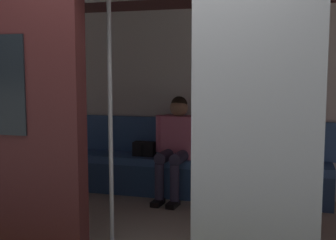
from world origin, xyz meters
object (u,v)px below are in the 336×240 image
at_px(person_seated, 176,140).
at_px(book, 213,158).
at_px(handbag, 144,149).
at_px(bench_seat, 196,168).
at_px(train_car, 170,68).
at_px(grab_pole_door, 110,118).
at_px(grab_pole_far, 201,119).

xyz_separation_m(person_seated, book, (-0.41, -0.14, -0.20)).
bearing_deg(handbag, bench_seat, 177.15).
bearing_deg(bench_seat, handbag, -2.85).
xyz_separation_m(train_car, book, (-0.24, -1.00, -1.04)).
xyz_separation_m(book, grab_pole_door, (0.56, 1.68, 0.62)).
distance_m(bench_seat, handbag, 0.67).
bearing_deg(train_car, bench_seat, -93.20).
relative_size(train_car, handbag, 24.62).
relative_size(bench_seat, grab_pole_door, 1.38).
relative_size(person_seated, grab_pole_door, 0.54).
height_order(train_car, bench_seat, train_car).
relative_size(person_seated, grab_pole_far, 0.54).
bearing_deg(grab_pole_far, handbag, -55.65).
bearing_deg(book, grab_pole_far, 109.51).
distance_m(train_car, person_seated, 1.21).
bearing_deg(train_car, grab_pole_door, 65.29).
height_order(handbag, grab_pole_door, grab_pole_door).
height_order(handbag, grab_pole_far, grab_pole_far).
bearing_deg(grab_pole_door, person_seated, -95.43).
bearing_deg(bench_seat, grab_pole_door, 77.07).
bearing_deg(book, train_car, 89.30).
bearing_deg(grab_pole_door, bench_seat, -102.93).
bearing_deg(handbag, book, -176.33).
relative_size(bench_seat, handbag, 11.69).
xyz_separation_m(person_seated, handbag, (0.42, -0.08, -0.13)).
relative_size(bench_seat, person_seated, 2.55).
relative_size(bench_seat, book, 13.82).
height_order(bench_seat, book, book).
bearing_deg(grab_pole_far, train_car, -52.15).
height_order(train_car, person_seated, train_car).
bearing_deg(grab_pole_far, book, -83.52).
xyz_separation_m(handbag, grab_pole_door, (-0.28, 1.63, 0.55)).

